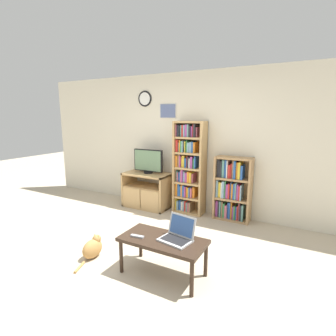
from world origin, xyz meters
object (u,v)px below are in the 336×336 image
Objects in this scene: bookshelf_short at (231,190)px; remote_near_laptop at (137,236)px; cat at (93,248)px; television at (148,161)px; coffee_table at (163,243)px; laptop at (178,234)px; tv_stand at (147,190)px; bookshelf_tall at (188,167)px.

remote_near_laptop is at bearing -103.69° from bookshelf_short.
bookshelf_short is 2.48m from cat.
remote_near_laptop is (1.12, -1.98, -0.48)m from television.
laptop is (0.16, 0.06, 0.12)m from coffee_table.
tv_stand is at bearing -126.93° from television.
cat is (-1.21, -2.12, -0.41)m from bookshelf_short.
cat is (-0.70, -0.01, -0.32)m from remote_near_laptop.
bookshelf_tall is at bearing 106.36° from coffee_table.
coffee_table is (0.58, -1.99, -0.48)m from bookshelf_tall.
laptop is 1.21m from cat.
tv_stand is 1.68m from bookshelf_short.
cat is at bearing -77.17° from tv_stand.
bookshelf_tall is 1.75× the size of coffee_table.
television is 1.61× the size of laptop.
coffee_table is at bearing -76.68° from remote_near_laptop.
cat is at bearing -77.99° from television.
bookshelf_short is (1.66, 0.16, 0.20)m from tv_stand.
bookshelf_short is (0.82, 0.02, -0.32)m from bookshelf_tall.
bookshelf_short is at bearing 1.28° from bookshelf_tall.
laptop reaches higher than coffee_table.
television is 0.56× the size of bookshelf_short.
laptop is 0.47m from remote_near_laptop.
laptop reaches higher than cat.
remote_near_laptop is (0.30, -2.09, -0.42)m from bookshelf_tall.
television is at bearing 126.78° from coffee_table.
bookshelf_tall is 4.38× the size of laptop.
bookshelf_tall reaches higher than bookshelf_short.
bookshelf_short reaches higher than remote_near_laptop.
television is 2.18m from cat.
remote_near_laptop is at bearing -149.01° from laptop.
laptop is (1.58, -1.78, 0.16)m from tv_stand.
bookshelf_short reaches higher than tv_stand.
bookshelf_short is at bearing 5.66° from tv_stand.
bookshelf_short is 2.86× the size of laptop.
cat is (0.42, -1.99, -0.80)m from television.
remote_near_laptop reaches higher than coffee_table.
tv_stand is 1.46× the size of television.
laptop is (1.56, -1.81, -0.42)m from television.
tv_stand is at bearing -170.13° from bookshelf_tall.
television reaches higher than laptop.
laptop is 2.39× the size of remote_near_laptop.
bookshelf_tall is at bearing 1.27° from remote_near_laptop.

